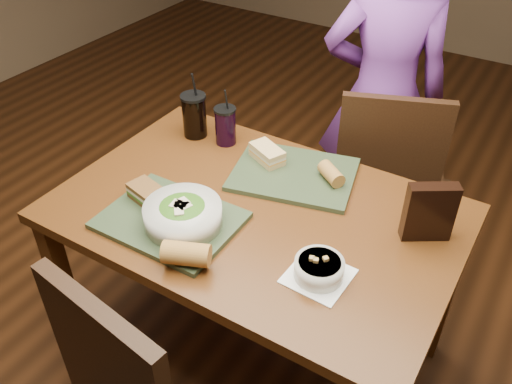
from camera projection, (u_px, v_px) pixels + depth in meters
ground at (256, 351)px, 2.22m from camera, size 6.00×6.00×0.00m
dining_table at (256, 230)px, 1.83m from camera, size 1.30×0.85×0.75m
chair_far at (392, 179)px, 2.28m from camera, size 0.53×0.55×0.95m
diner at (383, 97)px, 2.39m from camera, size 0.65×0.55×1.52m
tray_near at (170, 220)px, 1.71m from camera, size 0.42×0.32×0.02m
tray_far at (294, 174)px, 1.91m from camera, size 0.48×0.41×0.02m
salad_bowl at (183, 214)px, 1.66m from camera, size 0.24×0.24×0.08m
soup_bowl at (319, 269)px, 1.51m from camera, size 0.18×0.18×0.07m
sandwich_near at (146, 193)px, 1.77m from camera, size 0.13×0.10×0.05m
sandwich_far at (267, 154)px, 1.95m from camera, size 0.15×0.12×0.05m
baguette_near at (186, 254)px, 1.53m from camera, size 0.15×0.12×0.07m
baguette_far at (331, 174)px, 1.85m from camera, size 0.12×0.10×0.05m
cup_cola at (194, 115)px, 2.09m from camera, size 0.10×0.10×0.27m
cup_berry at (225, 125)px, 2.05m from camera, size 0.08×0.08×0.23m
chip_bag at (429, 212)px, 1.61m from camera, size 0.15×0.12×0.19m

